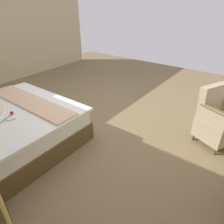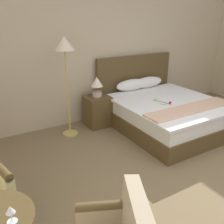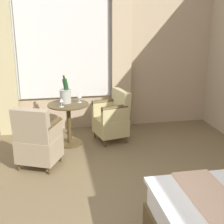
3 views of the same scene
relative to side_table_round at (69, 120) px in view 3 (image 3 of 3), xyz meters
The scene contains 7 objects.
wall_window_side 1.36m from the side_table_round, behind, with size 0.27×5.73×3.04m.
side_table_round is the anchor object (origin of this frame).
champagne_bucket 0.44m from the side_table_round, 155.26° to the right, with size 0.20×0.20×0.48m.
wine_glass_near_bucket 0.42m from the side_table_round, 36.11° to the right, with size 0.08×0.08×0.14m.
wine_glass_near_edge 0.43m from the side_table_round, 106.50° to the left, with size 0.07×0.07×0.15m.
armchair_by_window 0.74m from the side_table_round, 92.94° to the left, with size 0.63×0.62×0.88m.
armchair_facing_bed 0.91m from the side_table_round, 31.79° to the right, with size 0.68×0.69×0.91m.
Camera 3 is at (2.34, -0.21, 2.07)m, focal length 50.00 mm.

